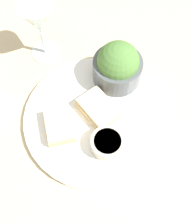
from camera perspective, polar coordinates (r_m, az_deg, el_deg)
ground_plane at (r=0.59m, az=0.00°, el=-1.49°), size 4.00×4.00×0.00m
dinner_plate at (r=0.58m, az=0.00°, el=-1.20°), size 0.30×0.30×0.01m
salad_bowl at (r=0.59m, az=4.42°, el=9.33°), size 0.10×0.10×0.10m
sauce_ramekin at (r=0.54m, az=2.31°, el=-6.35°), size 0.06×0.06×0.03m
cheese_toast_near at (r=0.57m, az=0.40°, el=0.74°), size 0.09×0.08×0.03m
cheese_toast_far at (r=0.56m, az=-7.45°, el=-2.71°), size 0.08×0.07×0.03m
wine_glass at (r=0.62m, az=-11.65°, el=17.53°), size 0.07×0.07×0.14m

